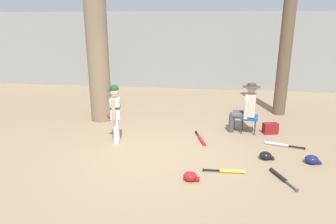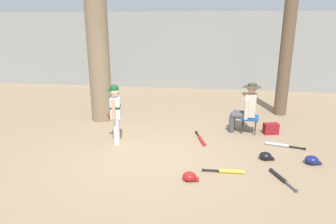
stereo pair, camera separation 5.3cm
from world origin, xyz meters
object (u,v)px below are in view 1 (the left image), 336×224
at_px(seated_spectator, 246,106).
at_px(bat_aluminum_silver, 280,145).
at_px(bat_red_barrel, 201,140).
at_px(tree_near_player, 96,28).
at_px(batting_helmet_navy, 312,160).
at_px(bat_black_composite, 280,177).
at_px(young_ballplayer, 115,110).
at_px(handbag_beside_stool, 270,128).
at_px(tree_behind_spectator, 285,51).
at_px(batting_helmet_black, 266,156).
at_px(bat_yellow_trainer, 229,171).
at_px(folding_stool, 249,118).
at_px(batting_helmet_red, 190,176).

height_order(seated_spectator, bat_aluminum_silver, seated_spectator).
relative_size(bat_red_barrel, bat_aluminum_silver, 0.98).
relative_size(tree_near_player, batting_helmet_navy, 18.85).
bearing_deg(bat_black_composite, young_ballplayer, 159.84).
bearing_deg(handbag_beside_stool, tree_behind_spectator, 72.30).
distance_m(bat_aluminum_silver, batting_helmet_black, 0.81).
height_order(tree_near_player, young_ballplayer, tree_near_player).
distance_m(seated_spectator, bat_red_barrel, 1.39).
relative_size(tree_near_player, bat_aluminum_silver, 7.07).
distance_m(handbag_beside_stool, bat_aluminum_silver, 0.76).
height_order(young_ballplayer, bat_red_barrel, young_ballplayer).
bearing_deg(bat_red_barrel, tree_behind_spectator, 47.96).
distance_m(tree_near_player, batting_helmet_navy, 5.74).
bearing_deg(bat_red_barrel, batting_helmet_black, -30.81).
xyz_separation_m(bat_yellow_trainer, batting_helmet_navy, (1.57, 0.59, 0.04)).
bearing_deg(handbag_beside_stool, batting_helmet_black, -103.25).
height_order(tree_near_player, batting_helmet_navy, tree_near_player).
bearing_deg(handbag_beside_stool, bat_black_composite, -95.78).
xyz_separation_m(tree_behind_spectator, bat_red_barrel, (-2.15, -2.39, -1.76)).
distance_m(folding_stool, batting_helmet_red, 2.79).
xyz_separation_m(seated_spectator, batting_helmet_red, (-1.14, -2.50, -0.57)).
bearing_deg(bat_aluminum_silver, handbag_beside_stool, 95.26).
height_order(folding_stool, batting_helmet_navy, folding_stool).
bearing_deg(bat_aluminum_silver, bat_red_barrel, 178.12).
distance_m(seated_spectator, bat_aluminum_silver, 1.20).
bearing_deg(batting_helmet_black, seated_spectator, 99.93).
relative_size(bat_red_barrel, batting_helmet_black, 2.79).
distance_m(bat_red_barrel, batting_helmet_red, 1.78).
height_order(folding_stool, batting_helmet_red, folding_stool).
height_order(young_ballplayer, bat_black_composite, young_ballplayer).
bearing_deg(batting_helmet_red, bat_yellow_trainer, 28.10).
height_order(tree_near_player, batting_helmet_red, tree_near_player).
xyz_separation_m(bat_aluminum_silver, batting_helmet_red, (-1.82, -1.72, 0.04)).
xyz_separation_m(seated_spectator, batting_helmet_black, (0.26, -1.49, -0.57)).
bearing_deg(folding_stool, seated_spectator, 169.67).
xyz_separation_m(tree_near_player, tree_behind_spectator, (4.88, 1.17, -0.62)).
distance_m(bat_red_barrel, batting_helmet_navy, 2.26).
bearing_deg(bat_black_composite, batting_helmet_black, 99.10).
height_order(folding_stool, handbag_beside_stool, folding_stool).
xyz_separation_m(seated_spectator, bat_yellow_trainer, (-0.48, -2.15, -0.61)).
bearing_deg(bat_aluminum_silver, seated_spectator, 130.57).
bearing_deg(bat_black_composite, folding_stool, 97.28).
bearing_deg(batting_helmet_black, handbag_beside_stool, 76.75).
height_order(tree_near_player, folding_stool, tree_near_player).
xyz_separation_m(folding_stool, bat_yellow_trainer, (-0.58, -2.13, -0.33)).
height_order(bat_yellow_trainer, bat_red_barrel, same).
bearing_deg(bat_black_composite, handbag_beside_stool, 84.22).
relative_size(seated_spectator, batting_helmet_navy, 4.00).
distance_m(bat_black_composite, batting_helmet_black, 0.76).
bearing_deg(batting_helmet_navy, batting_helmet_red, -157.19).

